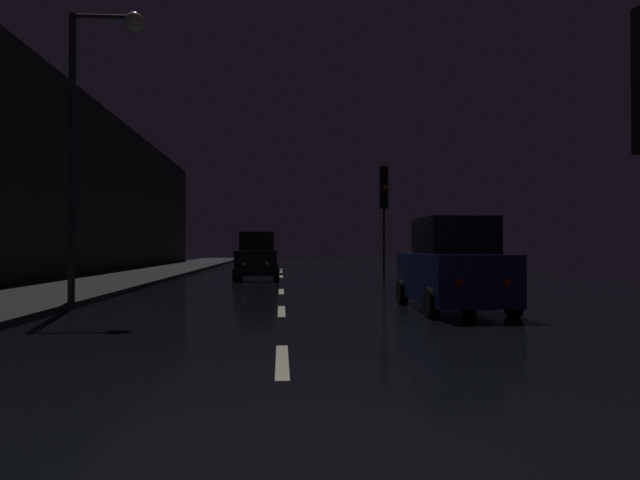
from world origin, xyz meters
name	(u,v)px	position (x,y,z in m)	size (l,w,h in m)	color
ground	(281,276)	(0.00, 24.50, -0.01)	(26.25, 84.00, 0.02)	black
sidewalk_left	(137,275)	(-6.93, 24.50, 0.07)	(4.40, 84.00, 0.15)	#28282B
building_facade_left	(54,178)	(-9.53, 21.00, 4.33)	(0.80, 63.00, 8.67)	#2D2B28
lane_centerline	(281,283)	(0.00, 18.55, 0.01)	(0.16, 31.73, 0.01)	beige
traffic_light_far_right	(384,197)	(4.63, 21.84, 3.69)	(0.35, 0.48, 5.06)	#38383A
streetlamp_overhead	(93,110)	(-4.36, 9.56, 4.59)	(1.70, 0.44, 6.89)	#2D2D30
car_approaching_headlights	(257,258)	(-1.06, 21.70, 0.95)	(1.91, 4.13, 2.08)	black
car_parked_right_near	(453,268)	(3.83, 8.64, 0.94)	(1.89, 4.10, 2.07)	#141E51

